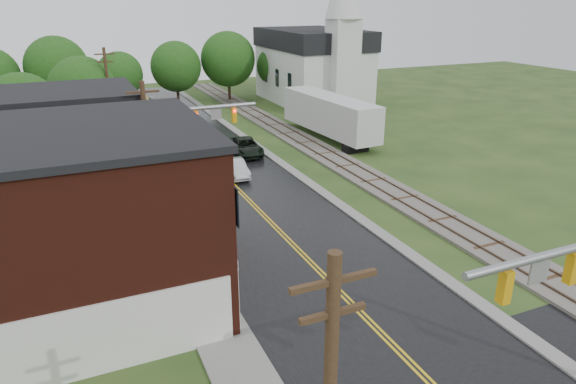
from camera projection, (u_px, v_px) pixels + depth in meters
main_road at (225, 176)px, 40.66m from camera, size 10.00×90.00×0.02m
curb_right at (265, 152)px, 46.97m from camera, size 0.80×70.00×0.12m
sidewalk_left at (157, 211)px, 34.05m from camera, size 2.40×50.00×0.12m
brick_building at (42, 229)px, 21.65m from camera, size 14.30×10.30×8.30m
yellow_house at (72, 170)px, 31.96m from camera, size 8.00×7.00×6.40m
darkred_building at (83, 148)px, 40.38m from camera, size 7.00×6.00×4.40m
church at (317, 59)px, 66.42m from camera, size 10.40×18.40×20.00m
railroad at (310, 146)px, 48.67m from camera, size 3.20×80.00×0.30m
traffic_signal_far at (186, 127)px, 35.02m from camera, size 7.34×0.43×7.20m
utility_pole_b at (149, 156)px, 29.58m from camera, size 1.80×0.28×9.00m
utility_pole_c at (109, 94)px, 48.39m from camera, size 1.80×0.28×9.00m
tree_left_c at (25, 111)px, 42.30m from camera, size 6.00×6.00×7.65m
tree_left_e at (85, 91)px, 49.21m from camera, size 6.40×6.40×8.16m
suv_dark at (245, 147)px, 45.98m from camera, size 2.87×5.46×1.46m
sedan_silver at (235, 168)px, 40.40m from camera, size 1.60×4.11×1.33m
pickup_white at (210, 250)px, 27.47m from camera, size 2.14×4.49×1.26m
semi_trailer at (330, 114)px, 50.61m from camera, size 3.90×13.87×4.22m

